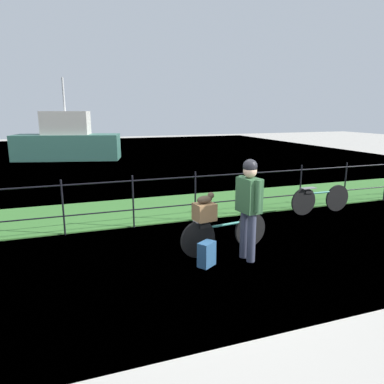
{
  "coord_description": "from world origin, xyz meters",
  "views": [
    {
      "loc": [
        -2.01,
        -5.06,
        2.43
      ],
      "look_at": [
        0.28,
        1.28,
        0.9
      ],
      "focal_mm": 33.69,
      "sensor_mm": 36.0,
      "label": 1
    }
  ],
  "objects_px": {
    "bicycle_parked": "(320,199)",
    "backpack_on_paving": "(207,254)",
    "bicycle_main": "(224,233)",
    "terrier_dog": "(206,199)",
    "wooden_crate": "(204,212)",
    "cyclist_person": "(249,201)",
    "moored_boat_near": "(67,142)"
  },
  "relations": [
    {
      "from": "bicycle_main",
      "to": "cyclist_person",
      "type": "height_order",
      "value": "cyclist_person"
    },
    {
      "from": "bicycle_main",
      "to": "wooden_crate",
      "type": "bearing_deg",
      "value": -172.36
    },
    {
      "from": "bicycle_main",
      "to": "bicycle_parked",
      "type": "bearing_deg",
      "value": 24.46
    },
    {
      "from": "bicycle_main",
      "to": "terrier_dog",
      "type": "height_order",
      "value": "terrier_dog"
    },
    {
      "from": "backpack_on_paving",
      "to": "bicycle_parked",
      "type": "relative_size",
      "value": 0.24
    },
    {
      "from": "cyclist_person",
      "to": "moored_boat_near",
      "type": "relative_size",
      "value": 0.31
    },
    {
      "from": "backpack_on_paving",
      "to": "moored_boat_near",
      "type": "height_order",
      "value": "moored_boat_near"
    },
    {
      "from": "bicycle_parked",
      "to": "moored_boat_near",
      "type": "relative_size",
      "value": 0.31
    },
    {
      "from": "cyclist_person",
      "to": "backpack_on_paving",
      "type": "distance_m",
      "value": 1.09
    },
    {
      "from": "cyclist_person",
      "to": "terrier_dog",
      "type": "bearing_deg",
      "value": 148.02
    },
    {
      "from": "wooden_crate",
      "to": "bicycle_parked",
      "type": "xyz_separation_m",
      "value": [
        3.61,
        1.51,
        -0.44
      ]
    },
    {
      "from": "terrier_dog",
      "to": "bicycle_parked",
      "type": "height_order",
      "value": "terrier_dog"
    },
    {
      "from": "cyclist_person",
      "to": "bicycle_parked",
      "type": "distance_m",
      "value": 3.59
    },
    {
      "from": "wooden_crate",
      "to": "moored_boat_near",
      "type": "relative_size",
      "value": 0.06
    },
    {
      "from": "terrier_dog",
      "to": "bicycle_parked",
      "type": "bearing_deg",
      "value": 22.87
    },
    {
      "from": "backpack_on_paving",
      "to": "bicycle_main",
      "type": "bearing_deg",
      "value": -172.1
    },
    {
      "from": "cyclist_person",
      "to": "moored_boat_near",
      "type": "height_order",
      "value": "moored_boat_near"
    },
    {
      "from": "moored_boat_near",
      "to": "cyclist_person",
      "type": "bearing_deg",
      "value": -80.01
    },
    {
      "from": "backpack_on_paving",
      "to": "wooden_crate",
      "type": "bearing_deg",
      "value": -139.46
    },
    {
      "from": "wooden_crate",
      "to": "backpack_on_paving",
      "type": "distance_m",
      "value": 0.71
    },
    {
      "from": "backpack_on_paving",
      "to": "bicycle_parked",
      "type": "distance_m",
      "value": 4.18
    },
    {
      "from": "bicycle_parked",
      "to": "backpack_on_paving",
      "type": "bearing_deg",
      "value": -152.88
    },
    {
      "from": "bicycle_main",
      "to": "bicycle_parked",
      "type": "xyz_separation_m",
      "value": [
        3.21,
        1.46,
        0.01
      ]
    },
    {
      "from": "bicycle_main",
      "to": "wooden_crate",
      "type": "distance_m",
      "value": 0.6
    },
    {
      "from": "wooden_crate",
      "to": "cyclist_person",
      "type": "bearing_deg",
      "value": -30.72
    },
    {
      "from": "bicycle_main",
      "to": "wooden_crate",
      "type": "xyz_separation_m",
      "value": [
        -0.39,
        -0.05,
        0.44
      ]
    },
    {
      "from": "bicycle_main",
      "to": "moored_boat_near",
      "type": "height_order",
      "value": "moored_boat_near"
    },
    {
      "from": "bicycle_main",
      "to": "terrier_dog",
      "type": "xyz_separation_m",
      "value": [
        -0.37,
        -0.05,
        0.66
      ]
    },
    {
      "from": "bicycle_parked",
      "to": "moored_boat_near",
      "type": "distance_m",
      "value": 13.56
    },
    {
      "from": "cyclist_person",
      "to": "bicycle_parked",
      "type": "height_order",
      "value": "cyclist_person"
    },
    {
      "from": "wooden_crate",
      "to": "cyclist_person",
      "type": "height_order",
      "value": "cyclist_person"
    },
    {
      "from": "wooden_crate",
      "to": "bicycle_parked",
      "type": "height_order",
      "value": "wooden_crate"
    }
  ]
}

